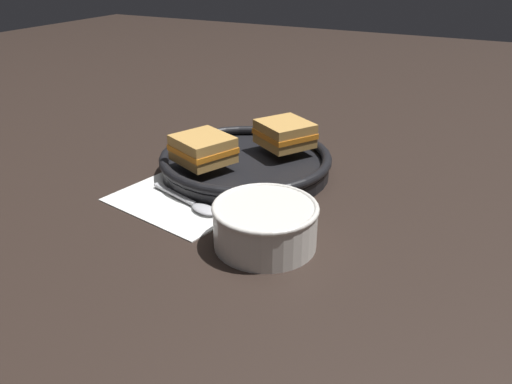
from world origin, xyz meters
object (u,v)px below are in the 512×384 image
at_px(skillet, 246,163).
at_px(soup_bowl, 265,222).
at_px(sandwich_near_right, 203,149).
at_px(spoon, 196,205).
at_px(sandwich_near_left, 285,133).

bearing_deg(skillet, soup_bowl, -55.40).
bearing_deg(sandwich_near_right, spoon, -65.05).
relative_size(spoon, skillet, 0.49).
distance_m(sandwich_near_left, sandwich_near_right, 0.17).
bearing_deg(sandwich_near_left, soup_bowl, -70.84).
relative_size(soup_bowl, sandwich_near_right, 1.22).
bearing_deg(skillet, sandwich_near_right, -124.42).
bearing_deg(sandwich_near_right, skillet, 55.58).
height_order(soup_bowl, sandwich_near_left, sandwich_near_left).
bearing_deg(skillet, sandwich_near_left, 55.58).
bearing_deg(sandwich_near_right, soup_bowl, -36.08).
xyz_separation_m(soup_bowl, sandwich_near_right, (-0.19, 0.14, 0.03)).
bearing_deg(sandwich_near_right, sandwich_near_left, 55.58).
bearing_deg(skillet, spoon, -91.14).
distance_m(skillet, sandwich_near_right, 0.10).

